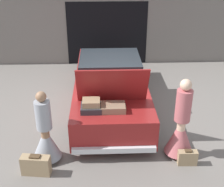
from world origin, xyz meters
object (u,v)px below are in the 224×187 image
at_px(car, 110,86).
at_px(suitcase_beside_left_person, 36,165).
at_px(person_left, 46,137).
at_px(suitcase_beside_right_person, 187,158).
at_px(person_right, 181,129).

bearing_deg(car, suitcase_beside_left_person, -119.66).
bearing_deg(person_left, suitcase_beside_left_person, -14.72).
relative_size(car, suitcase_beside_right_person, 12.02).
xyz_separation_m(person_right, suitcase_beside_right_person, (0.11, -0.32, -0.47)).
bearing_deg(suitcase_beside_left_person, suitcase_beside_right_person, 3.29).
height_order(person_left, suitcase_beside_right_person, person_left).
xyz_separation_m(suitcase_beside_left_person, suitcase_beside_right_person, (3.00, 0.17, -0.04)).
xyz_separation_m(car, suitcase_beside_left_person, (-1.52, -2.67, -0.40)).
relative_size(person_left, suitcase_beside_right_person, 4.01).
xyz_separation_m(car, suitcase_beside_right_person, (1.48, -2.50, -0.45)).
distance_m(person_left, suitcase_beside_left_person, 0.58).
distance_m(person_right, suitcase_beside_left_person, 2.97).
bearing_deg(person_left, suitcase_beside_right_person, 89.12).
distance_m(person_left, suitcase_beside_right_person, 2.89).
bearing_deg(person_right, suitcase_beside_right_person, -165.52).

